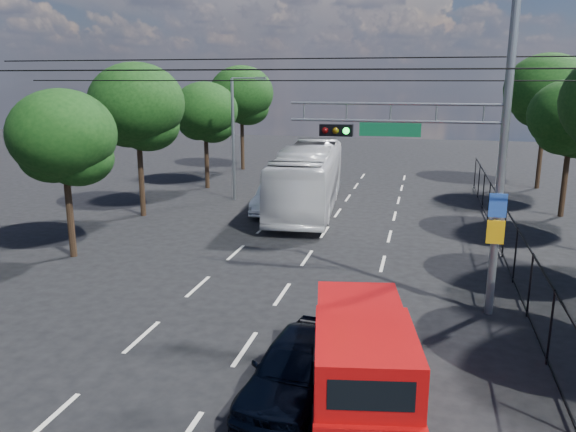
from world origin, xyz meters
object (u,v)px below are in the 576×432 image
(white_bus, at_px, (308,178))
(white_van, at_px, (275,198))
(navy_hatchback, at_px, (297,367))
(red_pickup, at_px, (361,353))
(signal_mast, at_px, (459,140))

(white_bus, bearing_deg, white_van, -149.27)
(navy_hatchback, height_order, white_van, white_van)
(white_bus, relative_size, white_van, 2.62)
(red_pickup, bearing_deg, white_bus, 105.31)
(red_pickup, distance_m, navy_hatchback, 1.46)
(red_pickup, relative_size, navy_hatchback, 1.36)
(red_pickup, bearing_deg, white_van, 110.89)
(red_pickup, distance_m, white_van, 18.28)
(signal_mast, relative_size, red_pickup, 1.63)
(white_bus, distance_m, white_van, 2.12)
(signal_mast, bearing_deg, red_pickup, -110.10)
(navy_hatchback, distance_m, white_van, 18.11)
(navy_hatchback, xyz_separation_m, white_van, (-5.14, 17.37, 0.04))
(signal_mast, height_order, white_bus, signal_mast)
(signal_mast, bearing_deg, white_bus, 119.28)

